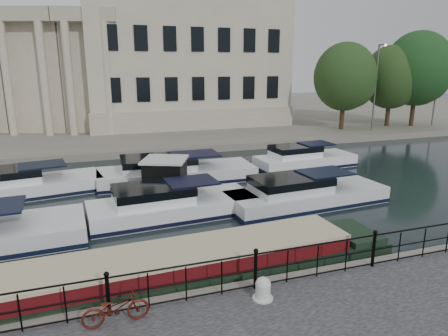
# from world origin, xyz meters

# --- Properties ---
(ground_plane) EXTENTS (160.00, 160.00, 0.00)m
(ground_plane) POSITION_xyz_m (0.00, 0.00, 0.00)
(ground_plane) COLOR black
(ground_plane) RESTS_ON ground
(far_bank) EXTENTS (120.00, 42.00, 0.55)m
(far_bank) POSITION_xyz_m (0.00, 39.00, 0.28)
(far_bank) COLOR #6B665B
(far_bank) RESTS_ON ground_plane
(railing) EXTENTS (24.14, 0.14, 1.22)m
(railing) POSITION_xyz_m (0.00, -2.25, 1.20)
(railing) COLOR black
(railing) RESTS_ON near_quay
(civic_building) EXTENTS (53.55, 31.84, 16.85)m
(civic_building) POSITION_xyz_m (-1.00, 34.71, 7.04)
(civic_building) COLOR #ADA38C
(civic_building) RESTS_ON far_bank
(lamp_posts) EXTENTS (8.24, 1.55, 8.07)m
(lamp_posts) POSITION_xyz_m (26.00, 20.70, 4.80)
(lamp_posts) COLOR #59595B
(lamp_posts) RESTS_ON far_bank
(bicycle) EXTENTS (1.65, 0.65, 0.85)m
(bicycle) POSITION_xyz_m (-3.85, -2.66, 0.98)
(bicycle) COLOR #4C140D
(bicycle) RESTS_ON near_quay
(mooring_bollard) EXTENTS (0.57, 0.57, 0.64)m
(mooring_bollard) POSITION_xyz_m (-0.01, -2.81, 0.85)
(mooring_bollard) COLOR silver
(mooring_bollard) RESTS_ON near_quay
(narrowboat) EXTENTS (17.26, 3.07, 1.62)m
(narrowboat) POSITION_xyz_m (-3.03, -0.56, 0.37)
(narrowboat) COLOR black
(narrowboat) RESTS_ON ground_plane
(harbour_hut) EXTENTS (3.63, 3.37, 2.18)m
(harbour_hut) POSITION_xyz_m (-0.63, 8.07, 0.95)
(harbour_hut) COLOR #6B665B
(harbour_hut) RESTS_ON ground_plane
(cabin_cruisers) EXTENTS (27.09, 10.35, 1.99)m
(cabin_cruisers) POSITION_xyz_m (-1.16, 7.93, 0.37)
(cabin_cruisers) COLOR white
(cabin_cruisers) RESTS_ON ground_plane
(trees) EXTENTS (14.63, 7.13, 9.58)m
(trees) POSITION_xyz_m (24.98, 21.89, 5.70)
(trees) COLOR black
(trees) RESTS_ON far_bank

